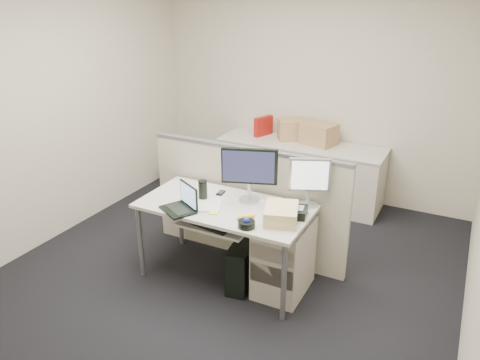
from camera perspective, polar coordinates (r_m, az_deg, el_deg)
The scene contains 26 objects.
floor at distance 4.45m, azimuth -1.76°, elevation -11.66°, with size 4.00×4.50×0.01m, color black.
wall_back at distance 5.87m, azimuth 8.86°, elevation 10.98°, with size 4.00×0.02×2.70m, color #BFB39F.
wall_left at distance 5.10m, azimuth -22.28°, elevation 7.88°, with size 0.02×4.50×2.70m, color #BFB39F.
desk at distance 4.11m, azimuth -1.87°, elevation -3.90°, with size 1.50×0.75×0.73m.
keyboard_tray at distance 3.99m, azimuth -3.11°, elevation -5.48°, with size 0.62×0.32×0.02m, color beige.
drawer_pedestal at distance 4.11m, azimuth 5.37°, elevation -9.40°, with size 0.40×0.55×0.65m, color #AAA08F.
cubicle_partition at distance 4.51m, azimuth 0.87°, elevation -2.97°, with size 2.00×0.06×1.10m, color #BCB29D.
back_counter at distance 5.85m, azimuth 7.28°, elevation 0.91°, with size 2.00×0.60×0.72m, color #AAA08F.
monitor_main at distance 4.07m, azimuth 1.15°, elevation 0.60°, with size 0.49×0.19×0.49m, color black.
monitor_small at distance 4.03m, azimuth 8.44°, elevation -0.34°, with size 0.35×0.18×0.43m, color #B7B7BC.
laptop at distance 3.96m, azimuth -7.66°, elevation -2.31°, with size 0.29×0.22×0.22m, color black.
trackball at distance 3.70m, azimuth 0.80°, elevation -5.42°, with size 0.14×0.14×0.05m, color black.
desk_phone at distance 3.91m, azimuth 6.44°, elevation -3.83°, with size 0.23×0.19×0.07m, color black.
paper_stack at distance 4.08m, azimuth -3.83°, elevation -3.04°, with size 0.22×0.28×0.01m, color silver.
sticky_pad at distance 3.94m, azimuth -3.20°, elevation -3.98°, with size 0.07×0.07×0.01m, color #F8EB46.
travel_mug at distance 4.17m, azimuth -4.55°, elevation -1.31°, with size 0.08×0.08×0.17m, color black.
banana at distance 3.84m, azimuth 0.72°, elevation -4.48°, with size 0.17×0.04×0.04m, color #EDBD47.
cellphone at distance 4.30m, azimuth -2.35°, elevation -1.58°, with size 0.05×0.10×0.01m, color black.
manila_folders at distance 3.80m, azimuth 5.05°, elevation -4.12°, with size 0.26×0.33×0.12m, color #EBD485.
keyboard at distance 3.97m, azimuth -4.03°, elevation -5.26°, with size 0.46×0.16×0.03m, color black.
pc_tower_desk at distance 4.21m, azimuth 0.30°, elevation -10.28°, with size 0.18×0.45×0.42m, color black.
pc_tower_spare_dark at distance 6.40m, azimuth -1.33°, elevation 1.32°, with size 0.16×0.40×0.37m, color black.
pc_tower_spare_silver at distance 6.32m, azimuth -7.14°, elevation 1.16°, with size 0.19×0.46×0.43m, color #B7B7BC.
cardboard_box_left at distance 5.85m, azimuth 6.47°, elevation 6.07°, with size 0.36×0.27×0.27m, color #A7754D.
cardboard_box_right at distance 5.69m, azimuth 9.60°, elevation 5.46°, with size 0.38×0.30×0.28m, color #A7754D.
red_binder at distance 5.98m, azimuth 2.87°, elevation 6.50°, with size 0.07×0.28×0.26m, color maroon.
Camera 1 is at (1.79, -3.22, 2.48)m, focal length 35.00 mm.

